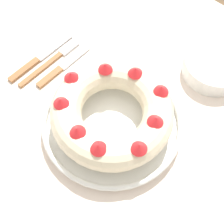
{
  "coord_description": "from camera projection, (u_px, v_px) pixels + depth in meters",
  "views": [
    {
      "loc": [
        0.22,
        -0.24,
        1.4
      ],
      "look_at": [
        0.01,
        -0.01,
        0.83
      ],
      "focal_mm": 50.0,
      "sensor_mm": 36.0,
      "label": 1
    }
  ],
  "objects": [
    {
      "name": "dining_table",
      "position": [
        111.0,
        140.0,
        0.79
      ],
      "size": [
        1.34,
        0.98,
        0.77
      ],
      "color": "beige",
      "rests_on": "ground_plane"
    },
    {
      "name": "side_bowl",
      "position": [
        214.0,
        67.0,
        0.75
      ],
      "size": [
        0.15,
        0.15,
        0.04
      ],
      "primitive_type": "cylinder",
      "color": "white",
      "rests_on": "dining_table"
    },
    {
      "name": "serving_knife",
      "position": [
        37.0,
        60.0,
        0.78
      ],
      "size": [
        0.02,
        0.2,
        0.01
      ],
      "rotation": [
        0.0,
        0.0,
        -0.01
      ],
      "color": "#936038",
      "rests_on": "dining_table"
    },
    {
      "name": "ground_plane",
      "position": [
        112.0,
        201.0,
        1.38
      ],
      "size": [
        8.0,
        8.0,
        0.0
      ],
      "primitive_type": "plane",
      "color": "brown"
    },
    {
      "name": "cake_knife",
      "position": [
        60.0,
        69.0,
        0.77
      ],
      "size": [
        0.02,
        0.17,
        0.01
      ],
      "rotation": [
        0.0,
        0.0,
        0.02
      ],
      "color": "#936038",
      "rests_on": "dining_table"
    },
    {
      "name": "serving_dish",
      "position": [
        112.0,
        122.0,
        0.69
      ],
      "size": [
        0.31,
        0.31,
        0.03
      ],
      "color": "white",
      "rests_on": "dining_table"
    },
    {
      "name": "fork",
      "position": [
        53.0,
        60.0,
        0.78
      ],
      "size": [
        0.02,
        0.19,
        0.01
      ],
      "rotation": [
        0.0,
        0.0,
        0.03
      ],
      "color": "#936038",
      "rests_on": "dining_table"
    },
    {
      "name": "bundt_cake",
      "position": [
        112.0,
        112.0,
        0.64
      ],
      "size": [
        0.26,
        0.26,
        0.08
      ],
      "color": "beige",
      "rests_on": "serving_dish"
    }
  ]
}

